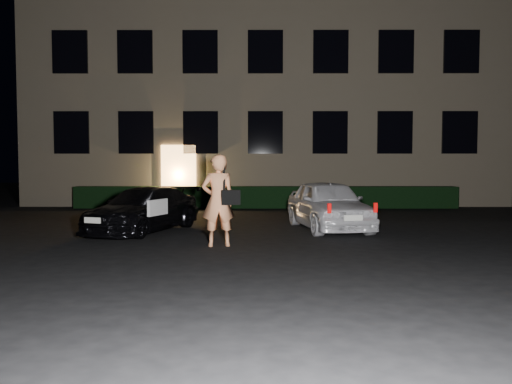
{
  "coord_description": "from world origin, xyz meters",
  "views": [
    {
      "loc": [
        -0.3,
        -9.17,
        1.66
      ],
      "look_at": [
        -0.34,
        2.0,
        1.07
      ],
      "focal_mm": 35.0,
      "sensor_mm": 36.0,
      "label": 1
    }
  ],
  "objects": [
    {
      "name": "man",
      "position": [
        -1.11,
        1.06,
        0.95
      ],
      "size": [
        0.85,
        0.6,
        1.89
      ],
      "rotation": [
        0.0,
        0.0,
        3.37
      ],
      "color": "#F99B65",
      "rests_on": "ground"
    },
    {
      "name": "hatch",
      "position": [
        1.53,
        3.81,
        0.65
      ],
      "size": [
        2.15,
        4.03,
        1.31
      ],
      "rotation": [
        0.0,
        0.0,
        0.16
      ],
      "color": "white",
      "rests_on": "ground"
    },
    {
      "name": "sedan",
      "position": [
        -3.19,
        3.39,
        0.56
      ],
      "size": [
        2.78,
        4.14,
        1.11
      ],
      "rotation": [
        0.0,
        0.0,
        -0.35
      ],
      "color": "black",
      "rests_on": "ground"
    },
    {
      "name": "ground",
      "position": [
        0.0,
        0.0,
        0.0
      ],
      "size": [
        80.0,
        80.0,
        0.0
      ],
      "primitive_type": "plane",
      "color": "black",
      "rests_on": "ground"
    },
    {
      "name": "building",
      "position": [
        -0.0,
        14.99,
        6.0
      ],
      "size": [
        20.0,
        8.11,
        12.0
      ],
      "color": "#746753",
      "rests_on": "ground"
    },
    {
      "name": "hedge",
      "position": [
        0.0,
        10.5,
        0.42
      ],
      "size": [
        15.0,
        0.7,
        0.85
      ],
      "primitive_type": "cube",
      "color": "black",
      "rests_on": "ground"
    }
  ]
}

